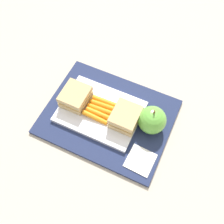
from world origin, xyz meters
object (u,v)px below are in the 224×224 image
(carrot_sticks_bundle, at_px, (100,109))
(paper_napkin, at_px, (140,160))
(food_tray, at_px, (100,112))
(apple, at_px, (152,120))
(sandwich_half_right, at_px, (125,117))
(sandwich_half_left, at_px, (75,97))

(carrot_sticks_bundle, distance_m, paper_napkin, 0.18)
(food_tray, distance_m, carrot_sticks_bundle, 0.01)
(carrot_sticks_bundle, bearing_deg, food_tray, -25.53)
(apple, height_order, paper_napkin, apple)
(food_tray, xyz_separation_m, sandwich_half_right, (0.08, 0.00, 0.03))
(food_tray, height_order, paper_napkin, food_tray)
(carrot_sticks_bundle, xyz_separation_m, paper_napkin, (0.16, -0.09, -0.02))
(sandwich_half_left, xyz_separation_m, carrot_sticks_bundle, (0.08, 0.00, -0.02))
(food_tray, distance_m, sandwich_half_right, 0.08)
(food_tray, height_order, sandwich_half_right, sandwich_half_right)
(sandwich_half_right, relative_size, carrot_sticks_bundle, 1.02)
(sandwich_half_right, relative_size, paper_napkin, 1.14)
(carrot_sticks_bundle, height_order, paper_napkin, carrot_sticks_bundle)
(carrot_sticks_bundle, bearing_deg, apple, 7.50)
(sandwich_half_right, distance_m, paper_napkin, 0.12)
(carrot_sticks_bundle, distance_m, apple, 0.15)
(sandwich_half_left, height_order, carrot_sticks_bundle, sandwich_half_left)
(sandwich_half_left, height_order, apple, apple)
(sandwich_half_left, height_order, paper_napkin, sandwich_half_left)
(sandwich_half_right, bearing_deg, food_tray, 180.00)
(sandwich_half_left, relative_size, paper_napkin, 1.14)
(sandwich_half_left, distance_m, sandwich_half_right, 0.16)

